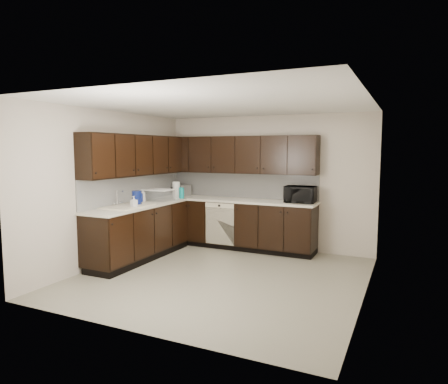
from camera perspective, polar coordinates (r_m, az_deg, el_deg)
The scene contains 20 objects.
floor at distance 6.01m, azimuth -0.42°, elevation -12.01°, with size 4.00×4.00×0.00m, color gray.
ceiling at distance 5.75m, azimuth -0.43°, elevation 12.40°, with size 4.00×4.00×0.00m, color white.
wall_back at distance 7.60m, azimuth 6.09°, elevation 1.38°, with size 4.00×0.02×2.50m, color #BDB2A2.
wall_left at distance 6.85m, azimuth -15.70°, elevation 0.68°, with size 0.02×4.00×2.50m, color #BDB2A2.
wall_right at distance 5.22m, azimuth 19.82°, elevation -1.07°, with size 0.02×4.00×2.50m, color #BDB2A2.
wall_front at distance 4.05m, azimuth -12.71°, elevation -2.81°, with size 4.00×0.02×2.50m, color #BDB2A2.
lower_cabinets at distance 7.31m, azimuth -3.81°, elevation -5.41°, with size 3.00×2.80×0.90m.
countertop at distance 7.23m, azimuth -3.86°, elevation -1.47°, with size 3.03×2.83×0.04m.
backsplash at distance 7.48m, azimuth -4.50°, elevation 0.79°, with size 3.00×2.80×0.48m.
upper_cabinets at distance 7.29m, azimuth -4.19°, elevation 5.30°, with size 3.00×2.80×0.70m.
dishwasher at distance 7.41m, azimuth -0.61°, elevation -4.19°, with size 0.58×0.04×0.78m.
sink at distance 6.68m, azimuth -13.61°, elevation -2.58°, with size 0.54×0.82×0.42m.
microwave at distance 7.11m, azimuth 10.84°, elevation -0.34°, with size 0.53×0.36×0.29m, color black.
soap_bottle_a at distance 6.54m, azimuth -12.75°, elevation -1.38°, with size 0.08×0.09×0.19m, color gray.
soap_bottle_b at distance 7.23m, azimuth -11.50°, elevation -0.47°, with size 0.09×0.09×0.24m, color gray.
toaster_oven at distance 8.16m, azimuth -6.15°, elevation 0.28°, with size 0.35×0.26×0.22m, color #AAAAAC.
storage_bin at distance 7.40m, azimuth -9.39°, elevation -0.44°, with size 0.50×0.37×0.20m, color silver.
blue_pitcher at distance 6.82m, azimuth -12.35°, elevation -0.85°, with size 0.16×0.16×0.24m, color navy.
teal_tumbler at distance 7.66m, azimuth -6.08°, elevation -0.14°, with size 0.09×0.09×0.21m, color #0D9092.
paper_towel_roll at distance 7.71m, azimuth -6.85°, elevation 0.30°, with size 0.14×0.14×0.31m, color silver.
Camera 1 is at (2.46, -5.16, 1.86)m, focal length 32.00 mm.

